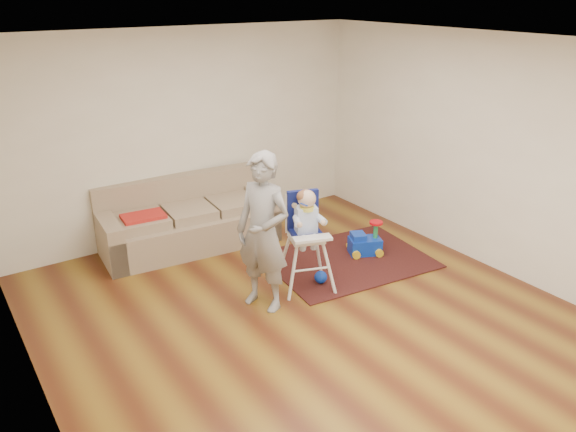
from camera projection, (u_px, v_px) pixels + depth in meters
ground at (310, 319)px, 5.72m from camera, size 5.50×5.50×0.00m
room_envelope at (281, 128)px, 5.41m from camera, size 5.04×5.52×2.72m
sofa at (188, 215)px, 7.18m from camera, size 2.29×1.10×0.86m
side_table at (136, 243)px, 6.87m from camera, size 0.46×0.46×0.46m
area_rug at (348, 260)px, 6.93m from camera, size 2.05×1.63×0.02m
ride_on_toy at (365, 238)px, 7.01m from camera, size 0.47×0.41×0.43m
toy_ball at (321, 277)px, 6.35m from camera, size 0.15×0.15×0.15m
high_chair at (306, 241)px, 6.15m from camera, size 0.68×0.68×1.15m
adult at (263, 233)px, 5.66m from camera, size 0.61×0.72×1.67m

